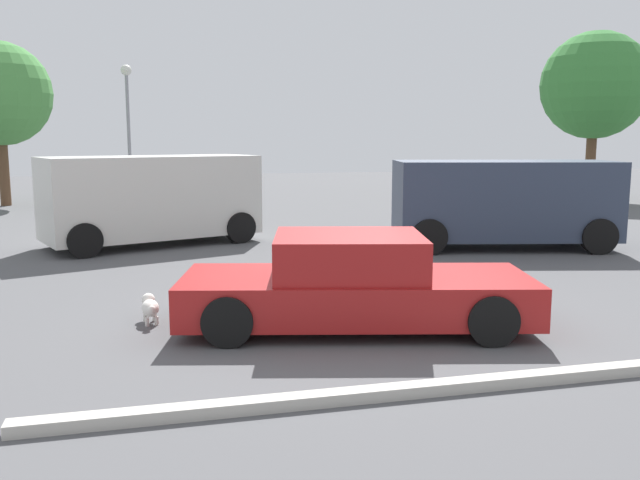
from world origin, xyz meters
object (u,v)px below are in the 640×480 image
object	(u,v)px
suv_dark	(503,201)
light_post_near	(128,107)
dog	(150,307)
sedan_foreground	(354,285)
van_white	(151,197)

from	to	relation	value
suv_dark	light_post_near	size ratio (longest dim) A/B	0.95
dog	suv_dark	size ratio (longest dim) A/B	0.12
sedan_foreground	light_post_near	bearing A→B (deg)	112.86
dog	light_post_near	xyz separation A→B (m)	(-0.82, 20.00, 3.62)
sedan_foreground	light_post_near	world-z (taller)	light_post_near
dog	light_post_near	world-z (taller)	light_post_near
dog	light_post_near	size ratio (longest dim) A/B	0.11
van_white	sedan_foreground	bearing A→B (deg)	88.31
dog	sedan_foreground	bearing A→B (deg)	-114.87
sedan_foreground	van_white	distance (m)	8.42
sedan_foreground	van_white	xyz separation A→B (m)	(-2.63, 7.98, 0.57)
dog	van_white	distance (m)	7.14
dog	van_white	size ratio (longest dim) A/B	0.12
dog	light_post_near	bearing A→B (deg)	-3.95
light_post_near	dog	bearing A→B (deg)	-87.64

